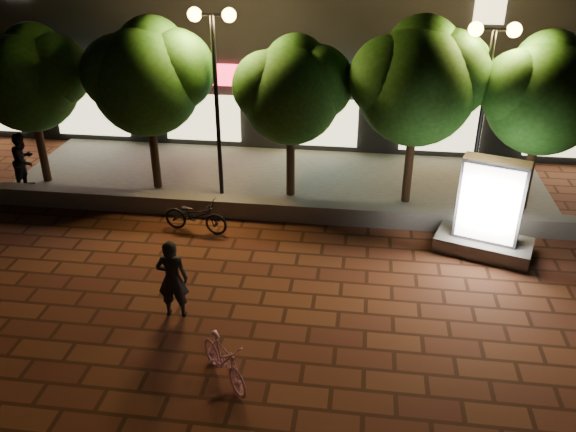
% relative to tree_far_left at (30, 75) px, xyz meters
% --- Properties ---
extents(ground, '(80.00, 80.00, 0.00)m').
position_rel_tree_far_left_xyz_m(ground, '(6.95, -5.46, -3.29)').
color(ground, brown).
rests_on(ground, ground).
extents(retaining_wall, '(16.00, 0.45, 0.50)m').
position_rel_tree_far_left_xyz_m(retaining_wall, '(6.95, -1.46, -3.04)').
color(retaining_wall, slate).
rests_on(retaining_wall, ground).
extents(sidewalk, '(16.00, 5.00, 0.08)m').
position_rel_tree_far_left_xyz_m(sidewalk, '(6.95, 1.04, -3.25)').
color(sidewalk, slate).
rests_on(sidewalk, ground).
extents(tree_far_left, '(3.36, 2.80, 4.63)m').
position_rel_tree_far_left_xyz_m(tree_far_left, '(0.00, 0.00, 0.00)').
color(tree_far_left, '#322013').
rests_on(tree_far_left, sidewalk).
extents(tree_left, '(3.60, 3.00, 4.89)m').
position_rel_tree_far_left_xyz_m(tree_left, '(3.50, 0.00, 0.15)').
color(tree_left, '#322013').
rests_on(tree_left, sidewalk).
extents(tree_mid, '(3.24, 2.70, 4.50)m').
position_rel_tree_far_left_xyz_m(tree_mid, '(7.50, -0.00, -0.08)').
color(tree_mid, '#322013').
rests_on(tree_mid, sidewalk).
extents(tree_right, '(3.72, 3.10, 5.07)m').
position_rel_tree_far_left_xyz_m(tree_right, '(10.80, 0.00, 0.27)').
color(tree_right, '#322013').
rests_on(tree_right, sidewalk).
extents(tree_far_right, '(3.48, 2.90, 4.76)m').
position_rel_tree_far_left_xyz_m(tree_far_right, '(14.00, 0.00, 0.08)').
color(tree_far_right, '#322013').
rests_on(tree_far_right, sidewalk).
extents(street_lamp_left, '(1.26, 0.36, 5.18)m').
position_rel_tree_far_left_xyz_m(street_lamp_left, '(5.45, -0.26, 0.74)').
color(street_lamp_left, black).
rests_on(street_lamp_left, sidewalk).
extents(street_lamp_right, '(1.26, 0.36, 4.98)m').
position_rel_tree_far_left_xyz_m(street_lamp_right, '(12.45, -0.26, 0.60)').
color(street_lamp_right, black).
rests_on(street_lamp_right, sidewalk).
extents(ad_kiosk, '(2.47, 1.76, 2.42)m').
position_rel_tree_far_left_xyz_m(ad_kiosk, '(12.51, -2.55, -2.32)').
color(ad_kiosk, slate).
rests_on(ad_kiosk, ground).
extents(scooter_pink, '(1.33, 1.40, 0.91)m').
position_rel_tree_far_left_xyz_m(scooter_pink, '(7.27, -7.75, -2.84)').
color(scooter_pink, pink).
rests_on(scooter_pink, ground).
extents(rider, '(0.67, 0.47, 1.74)m').
position_rel_tree_far_left_xyz_m(rider, '(5.83, -5.99, -2.42)').
color(rider, black).
rests_on(rider, ground).
extents(scooter_parked, '(1.79, 0.86, 0.91)m').
position_rel_tree_far_left_xyz_m(scooter_parked, '(5.29, -2.46, -2.84)').
color(scooter_parked, black).
rests_on(scooter_parked, ground).
extents(pedestrian, '(0.67, 0.85, 1.69)m').
position_rel_tree_far_left_xyz_m(pedestrian, '(-0.36, -0.60, -2.37)').
color(pedestrian, black).
rests_on(pedestrian, sidewalk).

